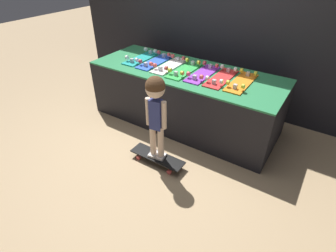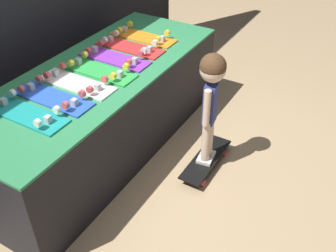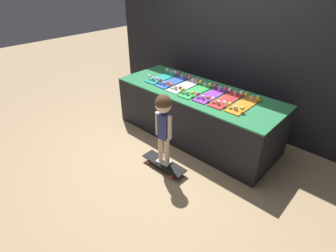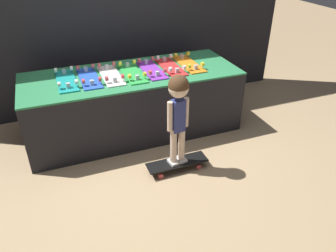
{
  "view_description": "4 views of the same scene",
  "coord_description": "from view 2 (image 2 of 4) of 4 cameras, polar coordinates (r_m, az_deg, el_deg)",
  "views": [
    {
      "loc": [
        1.54,
        -2.19,
        2.03
      ],
      "look_at": [
        0.2,
        -0.16,
        0.38
      ],
      "focal_mm": 28.0,
      "sensor_mm": 36.0,
      "label": 1
    },
    {
      "loc": [
        -2.12,
        -1.35,
        2.29
      ],
      "look_at": [
        0.04,
        -0.1,
        0.43
      ],
      "focal_mm": 42.0,
      "sensor_mm": 36.0,
      "label": 2
    },
    {
      "loc": [
        2.06,
        -2.31,
        2.27
      ],
      "look_at": [
        0.03,
        -0.11,
        0.47
      ],
      "focal_mm": 28.0,
      "sensor_mm": 36.0,
      "label": 3
    },
    {
      "loc": [
        -0.88,
        -2.89,
        2.17
      ],
      "look_at": [
        0.15,
        -0.22,
        0.45
      ],
      "focal_mm": 35.0,
      "sensor_mm": 36.0,
      "label": 4
    }
  ],
  "objects": [
    {
      "name": "ground_plane",
      "position": [
        3.4,
        -1.7,
        -5.63
      ],
      "size": [
        16.0,
        16.0,
        0.0
      ],
      "primitive_type": "plane",
      "color": "tan"
    },
    {
      "name": "display_rack",
      "position": [
        3.43,
        -9.68,
        2.29
      ],
      "size": [
        2.48,
        0.94,
        0.76
      ],
      "color": "black",
      "rests_on": "ground_plane"
    },
    {
      "name": "skateboard_teal_on_rack",
      "position": [
        2.82,
        -19.94,
        1.79
      ],
      "size": [
        0.2,
        0.63,
        0.09
      ],
      "color": "teal",
      "rests_on": "display_rack"
    },
    {
      "name": "skateboard_blue_on_rack",
      "position": [
        2.93,
        -16.4,
        4.07
      ],
      "size": [
        0.2,
        0.63,
        0.09
      ],
      "color": "blue",
      "rests_on": "display_rack"
    },
    {
      "name": "skateboard_white_on_rack",
      "position": [
        3.07,
        -13.17,
        6.16
      ],
      "size": [
        0.2,
        0.63,
        0.09
      ],
      "color": "white",
      "rests_on": "display_rack"
    },
    {
      "name": "skateboard_green_on_rack",
      "position": [
        3.21,
        -10.0,
        8.0
      ],
      "size": [
        0.2,
        0.63,
        0.09
      ],
      "color": "green",
      "rests_on": "display_rack"
    },
    {
      "name": "skateboard_purple_on_rack",
      "position": [
        3.38,
        -7.78,
        9.84
      ],
      "size": [
        0.2,
        0.63,
        0.09
      ],
      "color": "purple",
      "rests_on": "display_rack"
    },
    {
      "name": "skateboard_red_on_rack",
      "position": [
        3.56,
        -5.56,
        11.43
      ],
      "size": [
        0.2,
        0.63,
        0.09
      ],
      "color": "red",
      "rests_on": "display_rack"
    },
    {
      "name": "skateboard_orange_on_rack",
      "position": [
        3.75,
        -3.61,
        12.87
      ],
      "size": [
        0.2,
        0.63,
        0.09
      ],
      "color": "orange",
      "rests_on": "display_rack"
    },
    {
      "name": "skateboard_on_floor",
      "position": [
        3.35,
        5.52,
        -4.91
      ],
      "size": [
        0.65,
        0.19,
        0.09
      ],
      "color": "black",
      "rests_on": "ground_plane"
    },
    {
      "name": "child",
      "position": [
        2.94,
        6.3,
        5.27
      ],
      "size": [
        0.23,
        0.2,
        0.97
      ],
      "rotation": [
        0.0,
        0.0,
        0.14
      ],
      "color": "silver",
      "rests_on": "skateboard_on_floor"
    }
  ]
}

